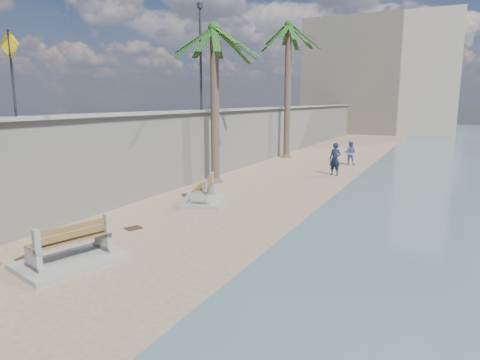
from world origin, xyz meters
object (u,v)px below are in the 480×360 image
(person_a, at_px, (335,157))
(person_b, at_px, (350,152))
(bench_near, at_px, (70,246))
(palm_back, at_px, (289,28))
(bench_far, at_px, (203,192))
(palm_mid, at_px, (214,31))

(person_a, height_order, person_b, person_a)
(bench_near, bearing_deg, palm_back, 95.53)
(bench_near, relative_size, bench_far, 1.03)
(palm_mid, height_order, person_a, palm_mid)
(bench_far, height_order, palm_mid, palm_mid)
(bench_far, bearing_deg, bench_near, -86.48)
(bench_near, distance_m, person_a, 16.12)
(person_a, bearing_deg, bench_far, -97.28)
(palm_mid, xyz_separation_m, palm_back, (-0.05, 10.60, 1.68))
(bench_near, xyz_separation_m, palm_mid, (-2.06, 11.19, 6.86))
(palm_back, bearing_deg, bench_far, -83.48)
(bench_far, relative_size, palm_back, 0.28)
(palm_back, height_order, person_b, palm_back)
(palm_back, bearing_deg, person_a, -50.13)
(bench_near, relative_size, palm_mid, 0.35)
(palm_mid, xyz_separation_m, person_b, (4.84, 9.03, -6.48))
(bench_near, xyz_separation_m, bench_far, (-0.44, 7.23, -0.02))
(bench_far, xyz_separation_m, palm_back, (-1.66, 14.57, 8.57))
(palm_mid, relative_size, person_a, 4.02)
(bench_far, xyz_separation_m, person_b, (3.22, 13.00, 0.41))
(bench_far, xyz_separation_m, person_a, (3.29, 8.63, 0.60))
(palm_mid, relative_size, palm_back, 0.83)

